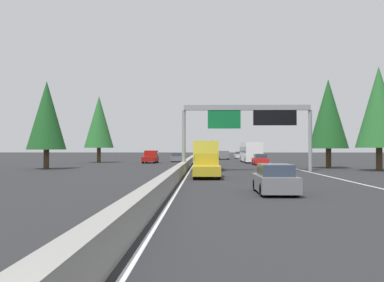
{
  "coord_description": "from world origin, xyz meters",
  "views": [
    {
      "loc": [
        -1.69,
        -1.66,
        2.27
      ],
      "look_at": [
        45.14,
        -0.42,
        2.98
      ],
      "focal_mm": 42.15,
      "sensor_mm": 36.0,
      "label": 1
    }
  ],
  "objects_px": {
    "oncoming_near": "(177,158)",
    "oncoming_far": "(151,157)",
    "pickup_distant_b": "(207,166)",
    "conifer_left_near": "(47,115)",
    "box_truck_mid_right": "(206,154)",
    "sedan_near_center": "(275,180)",
    "minivan_near_right": "(224,155)",
    "sedan_distant_a": "(204,160)",
    "bus_mid_left": "(251,151)",
    "sign_gantry_overhead": "(249,119)",
    "sedan_mid_center": "(260,160)",
    "sedan_far_right": "(239,155)",
    "conifer_left_mid": "(99,122)",
    "conifer_right_mid": "(328,114)",
    "conifer_right_near": "(379,107)"
  },
  "relations": [
    {
      "from": "sign_gantry_overhead",
      "to": "pickup_distant_b",
      "type": "distance_m",
      "value": 11.27
    },
    {
      "from": "sedan_mid_center",
      "to": "minivan_near_right",
      "type": "bearing_deg",
      "value": 7.25
    },
    {
      "from": "box_truck_mid_right",
      "to": "sedan_near_center",
      "type": "bearing_deg",
      "value": -172.15
    },
    {
      "from": "sedan_mid_center",
      "to": "oncoming_far",
      "type": "relative_size",
      "value": 0.79
    },
    {
      "from": "sedan_distant_a",
      "to": "conifer_right_mid",
      "type": "relative_size",
      "value": 0.44
    },
    {
      "from": "pickup_distant_b",
      "to": "minivan_near_right",
      "type": "relative_size",
      "value": 1.12
    },
    {
      "from": "pickup_distant_b",
      "to": "conifer_left_near",
      "type": "xyz_separation_m",
      "value": [
        13.53,
        17.16,
        4.85
      ]
    },
    {
      "from": "conifer_left_mid",
      "to": "sign_gantry_overhead",
      "type": "bearing_deg",
      "value": -141.02
    },
    {
      "from": "oncoming_near",
      "to": "oncoming_far",
      "type": "bearing_deg",
      "value": -33.16
    },
    {
      "from": "sedan_mid_center",
      "to": "conifer_left_mid",
      "type": "bearing_deg",
      "value": 68.16
    },
    {
      "from": "bus_mid_left",
      "to": "oncoming_far",
      "type": "xyz_separation_m",
      "value": [
        -3.05,
        15.37,
        -0.8
      ]
    },
    {
      "from": "sedan_far_right",
      "to": "conifer_right_mid",
      "type": "relative_size",
      "value": 0.44
    },
    {
      "from": "sedan_distant_a",
      "to": "conifer_left_mid",
      "type": "distance_m",
      "value": 20.0
    },
    {
      "from": "minivan_near_right",
      "to": "sedan_distant_a",
      "type": "distance_m",
      "value": 29.21
    },
    {
      "from": "box_truck_mid_right",
      "to": "oncoming_near",
      "type": "relative_size",
      "value": 1.93
    },
    {
      "from": "pickup_distant_b",
      "to": "conifer_left_near",
      "type": "relative_size",
      "value": 0.59
    },
    {
      "from": "sedan_mid_center",
      "to": "oncoming_near",
      "type": "relative_size",
      "value": 1.0
    },
    {
      "from": "minivan_near_right",
      "to": "sedan_far_right",
      "type": "height_order",
      "value": "minivan_near_right"
    },
    {
      "from": "sedan_near_center",
      "to": "conifer_left_mid",
      "type": "distance_m",
      "value": 51.56
    },
    {
      "from": "pickup_distant_b",
      "to": "sedan_far_right",
      "type": "height_order",
      "value": "pickup_distant_b"
    },
    {
      "from": "oncoming_near",
      "to": "conifer_right_mid",
      "type": "relative_size",
      "value": 0.44
    },
    {
      "from": "bus_mid_left",
      "to": "sign_gantry_overhead",
      "type": "bearing_deg",
      "value": 173.72
    },
    {
      "from": "bus_mid_left",
      "to": "oncoming_far",
      "type": "bearing_deg",
      "value": 101.22
    },
    {
      "from": "sedan_distant_a",
      "to": "conifer_left_mid",
      "type": "height_order",
      "value": "conifer_left_mid"
    },
    {
      "from": "sedan_distant_a",
      "to": "oncoming_near",
      "type": "height_order",
      "value": "same"
    },
    {
      "from": "bus_mid_left",
      "to": "oncoming_far",
      "type": "relative_size",
      "value": 2.05
    },
    {
      "from": "oncoming_far",
      "to": "conifer_right_near",
      "type": "height_order",
      "value": "conifer_right_near"
    },
    {
      "from": "minivan_near_right",
      "to": "oncoming_far",
      "type": "distance_m",
      "value": 23.97
    },
    {
      "from": "conifer_right_mid",
      "to": "sedan_near_center",
      "type": "bearing_deg",
      "value": 159.82
    },
    {
      "from": "sedan_mid_center",
      "to": "conifer_right_mid",
      "type": "bearing_deg",
      "value": -144.54
    },
    {
      "from": "oncoming_far",
      "to": "bus_mid_left",
      "type": "bearing_deg",
      "value": 101.22
    },
    {
      "from": "sedan_distant_a",
      "to": "conifer_left_near",
      "type": "xyz_separation_m",
      "value": [
        -11.67,
        16.99,
        5.08
      ]
    },
    {
      "from": "sign_gantry_overhead",
      "to": "oncoming_far",
      "type": "bearing_deg",
      "value": 27.58
    },
    {
      "from": "box_truck_mid_right",
      "to": "bus_mid_left",
      "type": "bearing_deg",
      "value": -16.36
    },
    {
      "from": "sign_gantry_overhead",
      "to": "oncoming_near",
      "type": "distance_m",
      "value": 30.96
    },
    {
      "from": "box_truck_mid_right",
      "to": "oncoming_near",
      "type": "height_order",
      "value": "box_truck_mid_right"
    },
    {
      "from": "minivan_near_right",
      "to": "oncoming_far",
      "type": "relative_size",
      "value": 0.89
    },
    {
      "from": "oncoming_near",
      "to": "sedan_near_center",
      "type": "bearing_deg",
      "value": 8.81
    },
    {
      "from": "minivan_near_right",
      "to": "sedan_far_right",
      "type": "relative_size",
      "value": 1.14
    },
    {
      "from": "oncoming_near",
      "to": "oncoming_far",
      "type": "distance_m",
      "value": 6.68
    },
    {
      "from": "sedan_distant_a",
      "to": "conifer_left_mid",
      "type": "bearing_deg",
      "value": 58.62
    },
    {
      "from": "conifer_right_near",
      "to": "conifer_right_mid",
      "type": "height_order",
      "value": "conifer_right_near"
    },
    {
      "from": "sedan_far_right",
      "to": "sedan_distant_a",
      "type": "height_order",
      "value": "same"
    },
    {
      "from": "oncoming_near",
      "to": "conifer_left_near",
      "type": "xyz_separation_m",
      "value": [
        -25.4,
        12.57,
        5.08
      ]
    },
    {
      "from": "conifer_left_mid",
      "to": "oncoming_far",
      "type": "bearing_deg",
      "value": -102.55
    },
    {
      "from": "box_truck_mid_right",
      "to": "minivan_near_right",
      "type": "bearing_deg",
      "value": -4.98
    },
    {
      "from": "sedan_far_right",
      "to": "oncoming_near",
      "type": "relative_size",
      "value": 1.0
    },
    {
      "from": "sedan_distant_a",
      "to": "oncoming_far",
      "type": "relative_size",
      "value": 0.79
    },
    {
      "from": "box_truck_mid_right",
      "to": "sedan_mid_center",
      "type": "xyz_separation_m",
      "value": [
        13.55,
        -7.3,
        -0.93
      ]
    },
    {
      "from": "sign_gantry_overhead",
      "to": "bus_mid_left",
      "type": "distance_m",
      "value": 27.19
    }
  ]
}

